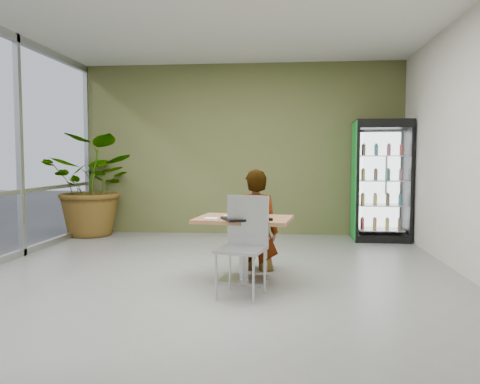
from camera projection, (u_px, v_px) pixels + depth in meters
name	position (u px, v px, depth m)	size (l,w,h in m)	color
ground	(212.00, 281.00, 5.43)	(7.00, 7.00, 0.00)	gray
room_envelope	(212.00, 143.00, 5.32)	(6.00, 7.00, 3.20)	silver
dining_table	(244.00, 236.00, 5.36)	(1.15, 0.88, 0.75)	#B16E4C
chair_far	(255.00, 230.00, 5.93)	(0.44, 0.44, 0.88)	#AAADAF
chair_near	(244.00, 237.00, 4.88)	(0.55, 0.56, 1.03)	#AAADAF
seated_woman	(256.00, 231.00, 5.97)	(0.59, 0.38, 1.59)	black
pizza_plate	(235.00, 215.00, 5.40)	(0.37, 0.32, 0.03)	white
soda_cup	(264.00, 211.00, 5.29)	(0.09, 0.09, 0.17)	white
napkin_stack	(211.00, 219.00, 5.16)	(0.14, 0.14, 0.02)	white
cafeteria_tray	(246.00, 218.00, 5.14)	(0.49, 0.35, 0.03)	black
beverage_fridge	(381.00, 181.00, 8.15)	(0.97, 0.76, 2.09)	black
potted_plant	(94.00, 185.00, 8.65)	(1.68, 1.45, 1.86)	#316227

